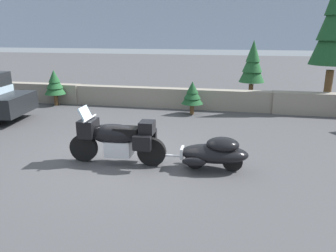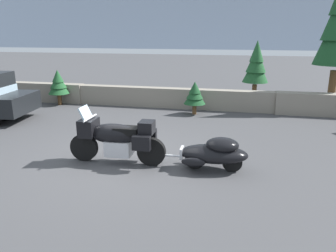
% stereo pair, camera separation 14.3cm
% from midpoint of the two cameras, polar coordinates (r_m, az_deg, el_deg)
% --- Properties ---
extents(ground_plane, '(80.00, 80.00, 0.00)m').
position_cam_midpoint_polar(ground_plane, '(8.09, -8.64, -5.67)').
color(ground_plane, '#424244').
extents(stone_guard_wall, '(24.00, 0.59, 0.83)m').
position_cam_midpoint_polar(stone_guard_wall, '(13.27, 1.51, 4.87)').
color(stone_guard_wall, gray).
rests_on(stone_guard_wall, ground).
extents(distant_ridgeline, '(240.00, 80.00, 16.00)m').
position_cam_midpoint_polar(distant_ridgeline, '(102.99, 11.07, 18.43)').
color(distant_ridgeline, '#99A8BF').
rests_on(distant_ridgeline, ground).
extents(touring_motorcycle, '(2.31, 0.79, 1.33)m').
position_cam_midpoint_polar(touring_motorcycle, '(7.64, -9.53, -2.06)').
color(touring_motorcycle, black).
rests_on(touring_motorcycle, ground).
extents(car_shaped_trailer, '(2.21, 0.80, 0.76)m').
position_cam_midpoint_polar(car_shaped_trailer, '(7.30, 7.56, -4.57)').
color(car_shaped_trailer, black).
rests_on(car_shaped_trailer, ground).
extents(pine_tree_secondary, '(1.11, 1.11, 2.67)m').
position_cam_midpoint_polar(pine_tree_secondary, '(14.89, 14.28, 10.51)').
color(pine_tree_secondary, brown).
rests_on(pine_tree_secondary, ground).
extents(pine_sapling_near, '(0.87, 0.87, 1.49)m').
position_cam_midpoint_polar(pine_sapling_near, '(14.53, -19.46, 7.02)').
color(pine_sapling_near, brown).
rests_on(pine_sapling_near, ground).
extents(pine_sapling_farther, '(0.81, 0.81, 1.23)m').
position_cam_midpoint_polar(pine_sapling_farther, '(12.23, 3.93, 5.60)').
color(pine_sapling_farther, brown).
rests_on(pine_sapling_farther, ground).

